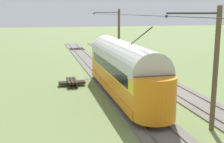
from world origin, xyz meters
name	(u,v)px	position (x,y,z in m)	size (l,w,h in m)	color
ground_plane	(154,96)	(0.00, 0.00, 0.00)	(220.00, 220.00, 0.00)	olive
track_streetcar_siding	(180,92)	(-2.39, -0.31, 0.05)	(2.80, 80.00, 0.18)	#666059
track_adjacent_siding	(124,96)	(2.39, -0.31, 0.05)	(2.80, 80.00, 0.18)	#666059
vintage_streetcar	(123,68)	(2.39, -0.67, 2.25)	(2.65, 15.82, 5.57)	orange
catenary_pole_foreground	(118,37)	(-0.49, -13.13, 3.63)	(3.20, 0.28, 6.89)	brown
catenary_pole_mid_near	(214,67)	(-0.49, 7.28, 3.63)	(3.20, 0.28, 6.89)	brown
overhead_wire_run	(161,16)	(2.33, 6.44, 6.35)	(3.00, 44.82, 0.18)	black
switch_stand	(155,64)	(-3.98, -9.81, 0.70)	(0.50, 0.30, 1.24)	black
spare_tie_stack	(72,83)	(5.99, -4.88, 0.27)	(2.40, 2.40, 0.54)	#2D2316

